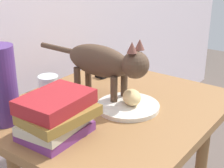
{
  "coord_description": "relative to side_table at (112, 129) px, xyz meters",
  "views": [
    {
      "loc": [
        -0.82,
        -0.61,
        1.11
      ],
      "look_at": [
        0.0,
        0.0,
        0.7
      ],
      "focal_mm": 54.06,
      "sensor_mm": 36.0,
      "label": 1
    }
  ],
  "objects": [
    {
      "name": "green_vase",
      "position": [
        -0.28,
        0.2,
        0.21
      ],
      "size": [
        0.1,
        0.1,
        0.24
      ],
      "primitive_type": "cylinder",
      "color": "#4C2D72",
      "rests_on": "side_table"
    },
    {
      "name": "plate",
      "position": [
        0.02,
        -0.05,
        0.09
      ],
      "size": [
        0.21,
        0.21,
        0.01
      ],
      "primitive_type": "cylinder",
      "color": "silver",
      "rests_on": "side_table"
    },
    {
      "name": "side_table",
      "position": [
        0.0,
        0.0,
        0.0
      ],
      "size": [
        0.76,
        0.65,
        0.62
      ],
      "color": "olive",
      "rests_on": "ground"
    },
    {
      "name": "bread_roll",
      "position": [
        0.03,
        -0.06,
        0.13
      ],
      "size": [
        0.1,
        0.1,
        0.05
      ],
      "primitive_type": "ellipsoid",
      "rotation": [
        0.0,
        0.0,
        0.8
      ],
      "color": "#E0BC7A",
      "rests_on": "plate"
    },
    {
      "name": "tv_remote",
      "position": [
        0.25,
        0.19,
        0.1
      ],
      "size": [
        0.15,
        0.06,
        0.02
      ],
      "primitive_type": "cube",
      "rotation": [
        0.0,
        0.0,
        -0.12
      ],
      "color": "black",
      "rests_on": "side_table"
    },
    {
      "name": "book_stack",
      "position": [
        -0.25,
        0.01,
        0.15
      ],
      "size": [
        0.21,
        0.17,
        0.12
      ],
      "color": "#72337A",
      "rests_on": "side_table"
    },
    {
      "name": "candle_jar",
      "position": [
        -0.08,
        0.21,
        0.12
      ],
      "size": [
        0.07,
        0.07,
        0.08
      ],
      "color": "silver",
      "rests_on": "side_table"
    },
    {
      "name": "cat",
      "position": [
        0.04,
        0.06,
        0.22
      ],
      "size": [
        0.09,
        0.48,
        0.23
      ],
      "color": "#4C3828",
      "rests_on": "side_table"
    }
  ]
}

